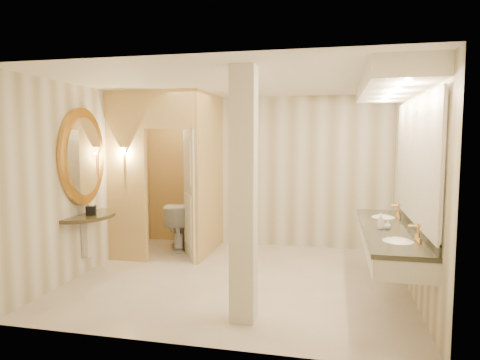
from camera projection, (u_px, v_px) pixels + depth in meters
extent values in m
plane|color=silver|center=(239.00, 278.00, 5.98)|extent=(4.50, 4.50, 0.00)
plane|color=white|center=(239.00, 83.00, 5.72)|extent=(4.50, 4.50, 0.00)
cube|color=beige|center=(263.00, 172.00, 7.79)|extent=(4.50, 0.02, 2.70)
cube|color=beige|center=(191.00, 205.00, 3.91)|extent=(4.50, 0.02, 2.70)
cube|color=beige|center=(91.00, 179.00, 6.33)|extent=(0.02, 4.00, 2.70)
cube|color=beige|center=(413.00, 187.00, 5.37)|extent=(0.02, 4.00, 2.70)
cube|color=#F5D080|center=(209.00, 174.00, 7.24)|extent=(0.10, 1.50, 2.70)
cube|color=#F5D080|center=(127.00, 177.00, 6.75)|extent=(0.65, 0.10, 2.70)
cube|color=#F5D080|center=(169.00, 109.00, 6.49)|extent=(0.80, 0.10, 0.60)
cube|color=silver|center=(190.00, 194.00, 6.92)|extent=(0.45, 0.72, 2.10)
cylinder|color=gold|center=(124.00, 164.00, 6.66)|extent=(0.03, 0.03, 0.30)
cone|color=silver|center=(124.00, 152.00, 6.64)|extent=(0.14, 0.14, 0.14)
cube|color=silver|center=(389.00, 239.00, 5.21)|extent=(0.60, 2.60, 0.24)
cube|color=black|center=(389.00, 229.00, 5.20)|extent=(0.64, 2.64, 0.05)
cube|color=black|center=(414.00, 225.00, 5.14)|extent=(0.03, 2.60, 0.10)
ellipsoid|color=white|center=(398.00, 245.00, 4.52)|extent=(0.40, 0.44, 0.15)
cylinder|color=gold|center=(418.00, 234.00, 4.46)|extent=(0.03, 0.03, 0.22)
ellipsoid|color=white|center=(383.00, 220.00, 5.89)|extent=(0.40, 0.44, 0.15)
cylinder|color=gold|center=(399.00, 211.00, 5.83)|extent=(0.03, 0.03, 0.22)
cube|color=white|center=(416.00, 160.00, 5.06)|extent=(0.03, 2.60, 1.40)
cube|color=silver|center=(394.00, 84.00, 5.03)|extent=(0.75, 2.80, 0.22)
cylinder|color=black|center=(83.00, 216.00, 6.13)|extent=(1.05, 1.05, 0.05)
cube|color=silver|center=(86.00, 236.00, 6.15)|extent=(0.10, 0.10, 0.60)
cylinder|color=gold|center=(82.00, 156.00, 6.04)|extent=(0.07, 1.05, 1.05)
cylinder|color=white|center=(85.00, 156.00, 6.03)|extent=(0.02, 0.84, 0.84)
cube|color=silver|center=(244.00, 196.00, 4.50)|extent=(0.26, 0.26, 2.70)
cube|color=black|center=(91.00, 210.00, 6.04)|extent=(0.17, 0.17, 0.13)
imported|color=white|center=(179.00, 225.00, 7.57)|extent=(0.69, 0.92, 0.84)
imported|color=beige|center=(380.00, 223.00, 5.13)|extent=(0.06, 0.06, 0.12)
imported|color=silver|center=(388.00, 225.00, 5.08)|extent=(0.09, 0.09, 0.10)
imported|color=#C6B28C|center=(381.00, 221.00, 5.10)|extent=(0.08, 0.08, 0.19)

